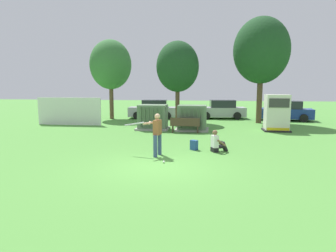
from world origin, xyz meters
name	(u,v)px	position (x,y,z in m)	size (l,w,h in m)	color
ground_plane	(158,167)	(0.00, 0.00, 0.00)	(96.00, 96.00, 0.00)	#51933D
fence_panel	(69,111)	(-8.40, 10.50, 1.00)	(4.80, 0.12, 2.00)	white
transformer_west	(153,117)	(-1.91, 9.10, 0.79)	(2.10, 1.70, 1.62)	#9E9B93
transformer_mid_west	(192,118)	(0.66, 8.98, 0.79)	(2.10, 1.70, 1.62)	#9E9B93
generator_enclosure	(277,113)	(5.95, 9.49, 1.14)	(1.60, 1.40, 2.30)	#262626
park_bench	(185,124)	(0.30, 7.92, 0.54)	(1.81, 0.47, 0.92)	#4C3828
batter	(156,132)	(-0.36, 1.73, 0.98)	(1.61, 0.75, 1.74)	#384C75
sports_ball	(164,162)	(0.13, 0.59, 0.04)	(0.09, 0.09, 0.09)	white
seated_spectator	(217,143)	(2.11, 2.84, 0.38)	(0.79, 0.66, 0.96)	black
backpack	(194,145)	(1.12, 3.09, 0.21)	(0.38, 0.37, 0.44)	#264C8C
tree_left	(111,65)	(-6.66, 14.92, 4.61)	(3.51, 3.51, 6.72)	brown
tree_center_left	(178,67)	(-0.75, 13.24, 4.29)	(3.27, 3.27, 6.25)	brown
tree_center_right	(261,51)	(5.50, 13.60, 5.44)	(4.15, 4.15, 7.93)	brown
parked_car_leftmost	(153,110)	(-3.16, 15.82, 0.75)	(4.34, 2.20, 1.62)	#B2B2B7
parked_car_left_of_center	(221,110)	(2.73, 16.49, 0.75)	(4.35, 2.23, 1.62)	#B2B2B7
parked_car_right_of_center	(286,111)	(7.98, 15.69, 0.75)	(4.38, 2.32, 1.62)	navy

